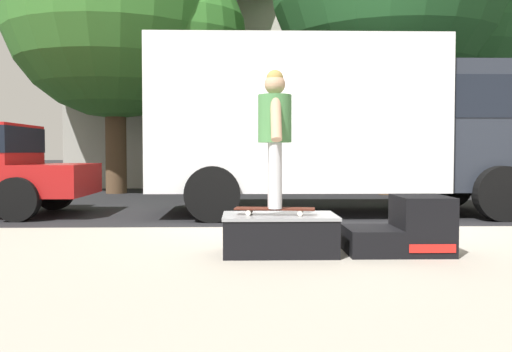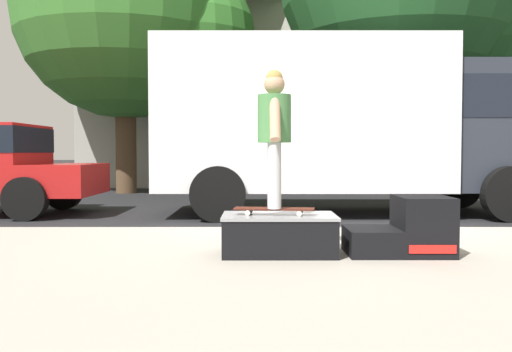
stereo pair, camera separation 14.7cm
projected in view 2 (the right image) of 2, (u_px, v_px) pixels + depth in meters
ground_plane at (325, 231)px, 8.10m from camera, size 140.00×140.00×0.00m
sidewalk_slab at (367, 270)px, 5.10m from camera, size 50.00×5.00×0.12m
skate_box at (276, 233)px, 5.58m from camera, size 1.11×0.70×0.39m
kicker_ramp at (404, 230)px, 5.59m from camera, size 1.00×0.65×0.57m
skateboard at (271, 209)px, 5.54m from camera, size 0.80×0.30×0.07m
skater_kid at (272, 127)px, 5.50m from camera, size 0.33×0.69×1.34m
box_truck at (351, 120)px, 10.23m from camera, size 6.91×2.63×3.05m
street_tree_neighbour at (135, 16)px, 15.32m from camera, size 6.48×5.89×7.92m
house_behind at (224, 70)px, 21.49m from camera, size 9.54×8.23×8.40m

